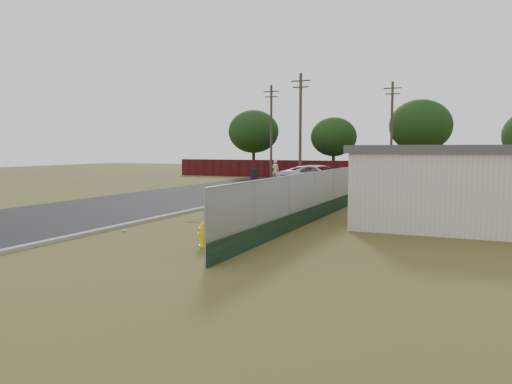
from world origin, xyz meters
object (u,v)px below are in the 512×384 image
at_px(fire_hydrant, 203,235).
at_px(trash_bin, 254,174).
at_px(pedestrian, 276,170).
at_px(mailbox, 243,191).
at_px(pickup_truck, 320,177).

relative_size(fire_hydrant, trash_bin, 0.75).
xyz_separation_m(pedestrian, trash_bin, (-2.52, 0.80, -0.44)).
height_order(fire_hydrant, trash_bin, trash_bin).
bearing_deg(fire_hydrant, pedestrian, 107.62).
bearing_deg(mailbox, trash_bin, 112.81).
distance_m(fire_hydrant, mailbox, 9.27).
distance_m(pickup_truck, pedestrian, 10.13).
bearing_deg(trash_bin, pickup_truck, -43.25).
xyz_separation_m(pickup_truck, trash_bin, (-9.07, 8.53, -0.36)).
xyz_separation_m(fire_hydrant, mailbox, (-2.85, 8.80, 0.57)).
xyz_separation_m(mailbox, pickup_truck, (0.05, 12.89, -0.04)).
bearing_deg(fire_hydrant, mailbox, 107.95).
bearing_deg(pedestrian, pickup_truck, 136.26).
distance_m(fire_hydrant, pedestrian, 30.88).
distance_m(pedestrian, trash_bin, 2.68).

